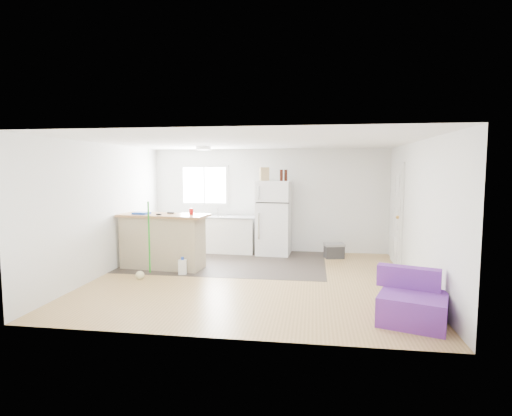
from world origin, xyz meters
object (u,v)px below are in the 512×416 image
Objects in this scene: refrigerator at (274,218)px; bottle_right at (286,175)px; kitchen_cabinets at (216,233)px; purple_seat at (412,303)px; cleaner_jug at (183,267)px; mop at (142,266)px; red_cup at (191,211)px; cooler at (334,251)px; peninsula at (163,241)px; bottle_left at (281,175)px; blue_tray at (141,213)px; cardboard_box at (264,174)px.

refrigerator is 6.69× the size of bottle_right.
kitchen_cabinets reaches higher than purple_seat.
kitchen_cabinets is at bearing -179.19° from refrigerator.
mop is at bearing -160.95° from cleaner_jug.
red_cup is (-3.59, 2.23, 0.88)m from purple_seat.
refrigerator is 3.53× the size of cooler.
bottle_right is (2.29, 1.53, 1.26)m from peninsula.
bottle_left is (2.27, 2.28, 1.57)m from mop.
blue_tray is at bearing -149.61° from bottle_right.
bottle_right is (0.48, 0.00, -0.02)m from cardboard_box.
blue_tray is at bearing -119.38° from kitchen_cabinets.
kitchen_cabinets is at bearing 73.75° from peninsula.
cardboard_box is (1.81, 1.53, 1.29)m from peninsula.
mop is 3.39m from cardboard_box.
blue_tray is (-0.33, 0.74, 0.85)m from mop.
bottle_left is (2.60, 1.54, 0.72)m from blue_tray.
red_cup reaches higher than cleaner_jug.
mop reaches higher than cooler.
bottle_left reaches higher than peninsula.
kitchen_cabinets is 1.77m from red_cup.
cooler is 1.45× the size of cleaner_jug.
mop reaches higher than cleaner_jug.
blue_tray is 3.21m from bottle_right.
red_cup is 0.48× the size of bottle_right.
refrigerator reaches higher than kitchen_cabinets.
cleaner_jug is at bearing 7.90° from mop.
bottle_left is at bearing 42.29° from red_cup.
mop is 3.58m from bottle_left.
bottle_right is (1.63, -0.12, 1.37)m from kitchen_cabinets.
bottle_right is at bearing 41.44° from red_cup.
kitchen_cabinets is at bearing 74.63° from cleaner_jug.
cardboard_box is (-1.56, 0.16, 1.66)m from cooler.
kitchen_cabinets is at bearing 57.90° from blue_tray.
peninsula is 2.94m from bottle_left.
blue_tray is (-2.43, -1.63, 0.24)m from refrigerator.
cleaner_jug is 1.31× the size of bottle_left.
cardboard_box is at bearing 174.17° from bottle_left.
purple_seat is 3.96× the size of bottle_left.
refrigerator is 1.52m from cooler.
peninsula is 2.58m from refrigerator.
cardboard_box reaches higher than kitchen_cabinets.
peninsula is 0.79m from cleaner_jug.
mop is 11.60× the size of red_cup.
peninsula is 5.95× the size of blue_tray.
cleaner_jug is at bearing -160.63° from cooler.
bottle_left is (-1.97, 3.70, 1.56)m from purple_seat.
bottle_left is at bearing 37.18° from cleaner_jug.
kitchen_cabinets reaches higher than cooler.
cooler is 3.95× the size of red_cup.
peninsula is 1.80× the size of purple_seat.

